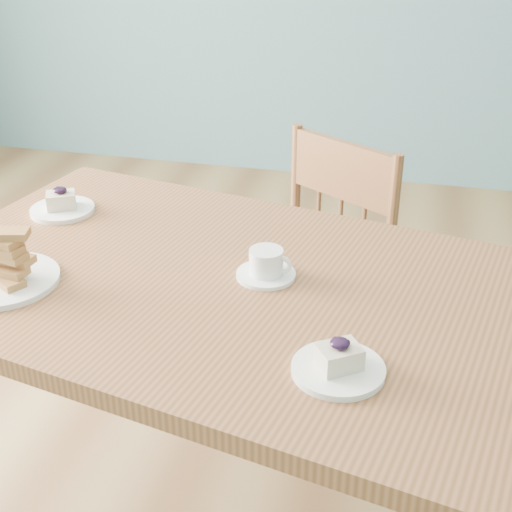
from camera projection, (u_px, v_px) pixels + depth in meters
room at (244, 0)px, 1.45m from camera, size 5.01×5.01×2.71m
dining_table at (242, 315)px, 1.56m from camera, size 1.63×1.13×0.80m
dining_chair at (309, 287)px, 2.18m from camera, size 0.56×0.55×0.90m
cheesecake_plate_near at (339, 364)px, 1.25m from camera, size 0.17×0.17×0.07m
cheesecake_plate_far at (62, 206)px, 1.85m from camera, size 0.17×0.17×0.07m
coffee_cup at (267, 265)px, 1.54m from camera, size 0.13×0.13×0.07m
biscotti_plate at (0, 265)px, 1.51m from camera, size 0.24×0.24×0.13m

